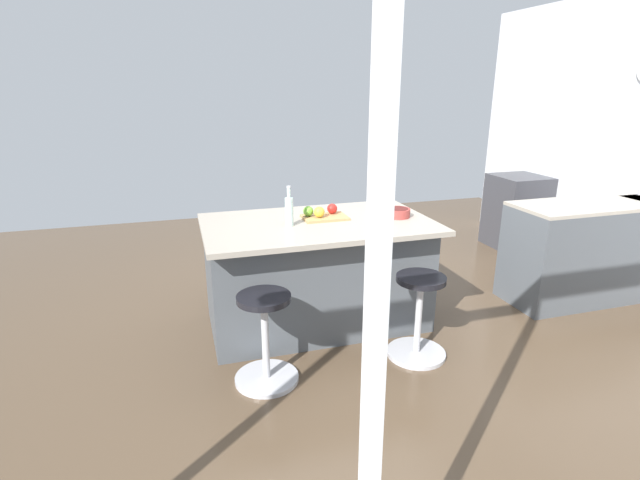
% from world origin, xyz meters
% --- Properties ---
extents(ground_plane, '(7.73, 7.73, 0.00)m').
position_xyz_m(ground_plane, '(0.00, 0.00, 0.00)').
color(ground_plane, brown).
extents(window_panel_rear, '(5.95, 0.12, 2.85)m').
position_xyz_m(window_panel_rear, '(-0.00, 2.45, 1.11)').
color(window_panel_rear, silver).
rests_on(window_panel_rear, ground_plane).
extents(sink_cabinet, '(2.30, 0.60, 1.21)m').
position_xyz_m(sink_cabinet, '(-2.63, 0.17, 0.47)').
color(sink_cabinet, '#4C5156').
rests_on(sink_cabinet, ground_plane).
extents(oven_range, '(0.60, 0.61, 0.90)m').
position_xyz_m(oven_range, '(-2.62, -1.33, 0.45)').
color(oven_range, '#38383D').
rests_on(oven_range, ground_plane).
extents(kitchen_island, '(1.82, 1.09, 0.91)m').
position_xyz_m(kitchen_island, '(0.35, -0.05, 0.46)').
color(kitchen_island, '#4C5156').
rests_on(kitchen_island, ground_plane).
extents(stool_by_window, '(0.44, 0.44, 0.64)m').
position_xyz_m(stool_by_window, '(-0.22, 0.68, 0.30)').
color(stool_by_window, '#B7B7BC').
rests_on(stool_by_window, ground_plane).
extents(stool_middle, '(0.44, 0.44, 0.64)m').
position_xyz_m(stool_middle, '(0.92, 0.68, 0.30)').
color(stool_middle, '#B7B7BC').
rests_on(stool_middle, ground_plane).
extents(cutting_board, '(0.36, 0.24, 0.02)m').
position_xyz_m(cutting_board, '(0.27, -0.08, 0.92)').
color(cutting_board, tan).
rests_on(cutting_board, kitchen_island).
extents(apple_green, '(0.08, 0.08, 0.08)m').
position_xyz_m(apple_green, '(0.40, -0.12, 0.97)').
color(apple_green, '#609E2D').
rests_on(apple_green, cutting_board).
extents(apple_yellow, '(0.09, 0.09, 0.09)m').
position_xyz_m(apple_yellow, '(0.32, -0.06, 0.97)').
color(apple_yellow, gold).
rests_on(apple_yellow, cutting_board).
extents(apple_red, '(0.08, 0.08, 0.08)m').
position_xyz_m(apple_red, '(0.19, -0.14, 0.97)').
color(apple_red, red).
rests_on(apple_red, cutting_board).
extents(water_bottle, '(0.06, 0.06, 0.31)m').
position_xyz_m(water_bottle, '(0.60, 0.04, 1.03)').
color(water_bottle, silver).
rests_on(water_bottle, kitchen_island).
extents(fruit_bowl, '(0.21, 0.21, 0.07)m').
position_xyz_m(fruit_bowl, '(-0.32, 0.04, 0.95)').
color(fruit_bowl, '#993833').
rests_on(fruit_bowl, kitchen_island).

